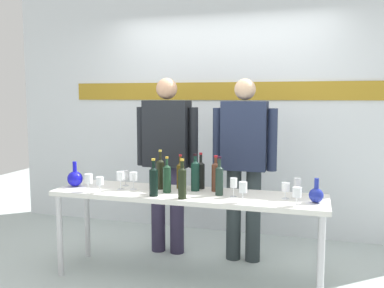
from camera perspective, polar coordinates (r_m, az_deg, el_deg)
name	(u,v)px	position (r m, az deg, el deg)	size (l,w,h in m)	color
ground_plane	(187,279)	(3.82, -0.67, -17.75)	(10.00, 10.00, 0.00)	#ABB9B7
back_wall	(224,102)	(4.89, 4.31, 5.65)	(5.26, 0.11, 3.00)	silver
display_table	(187,201)	(3.59, -0.68, -7.62)	(2.30, 0.56, 0.76)	silver
decanter_blue_left	(75,178)	(3.96, -15.47, -4.46)	(0.14, 0.14, 0.23)	#1514BF
decanter_blue_right	(316,195)	(3.38, 16.37, -6.55)	(0.11, 0.11, 0.19)	navy
presenter_left	(167,153)	(4.20, -3.37, -1.24)	(0.63, 0.22, 1.74)	#2D263E
presenter_right	(244,158)	(4.01, 7.03, -1.87)	(0.61, 0.22, 1.73)	#293234
wine_bottle_0	(195,174)	(3.63, 0.44, -4.12)	(0.07, 0.07, 0.32)	#123228
wine_bottle_1	(160,173)	(3.71, -4.28, -3.87)	(0.07, 0.07, 0.34)	black
wine_bottle_2	(180,174)	(3.73, -1.56, -4.10)	(0.07, 0.07, 0.30)	#49370E
wine_bottle_3	(154,180)	(3.45, -5.20, -4.87)	(0.07, 0.07, 0.31)	black
wine_bottle_4	(219,179)	(3.47, 3.69, -4.70)	(0.06, 0.06, 0.32)	#1D3128
wine_bottle_5	(182,181)	(3.35, -1.33, -5.06)	(0.07, 0.07, 0.32)	black
wine_bottle_6	(167,177)	(3.57, -3.39, -4.51)	(0.07, 0.07, 0.31)	#193A24
wine_bottle_7	(201,174)	(3.72, 1.18, -4.02)	(0.07, 0.07, 0.32)	black
wine_bottle_8	(216,176)	(3.62, 3.20, -4.26)	(0.07, 0.07, 0.31)	#552D1C
wine_glass_left_0	(89,179)	(3.70, -13.75, -4.59)	(0.07, 0.07, 0.15)	white
wine_glass_left_1	(125,175)	(3.88, -8.95, -4.15)	(0.06, 0.06, 0.14)	white
wine_glass_left_2	(134,177)	(3.72, -7.87, -4.39)	(0.07, 0.07, 0.15)	white
wine_glass_left_3	(120,176)	(3.73, -9.60, -4.33)	(0.07, 0.07, 0.16)	white
wine_glass_left_4	(100,181)	(3.63, -12.31, -4.93)	(0.06, 0.06, 0.14)	white
wine_glass_right_0	(286,187)	(3.43, 12.49, -5.72)	(0.06, 0.06, 0.13)	white
wine_glass_right_1	(243,188)	(3.26, 6.87, -5.85)	(0.06, 0.06, 0.16)	white
wine_glass_right_2	(297,193)	(3.23, 13.94, -6.37)	(0.07, 0.07, 0.14)	white
wine_glass_right_3	(234,183)	(3.43, 5.62, -5.28)	(0.06, 0.06, 0.16)	white
wine_glass_right_4	(297,183)	(3.60, 14.00, -5.08)	(0.06, 0.06, 0.14)	white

